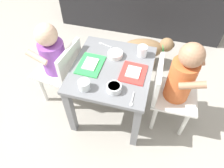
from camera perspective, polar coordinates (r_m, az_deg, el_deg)
ground_plane at (r=1.64m, az=0.00°, el=-6.56°), size 7.00×7.00×0.00m
dining_table at (r=1.36m, az=0.00°, el=1.90°), size 0.49×0.53×0.45m
seated_child_left at (r=1.46m, az=-15.42°, el=7.33°), size 0.32×0.32×0.66m
seated_child_right at (r=1.30m, az=17.74°, el=1.08°), size 0.29×0.29×0.71m
dog at (r=1.85m, az=9.19°, el=9.52°), size 0.45×0.27×0.29m
food_tray_left at (r=1.31m, az=-5.91°, el=5.31°), size 0.15×0.20×0.02m
food_tray_right at (r=1.26m, az=5.81°, el=3.08°), size 0.16×0.18×0.02m
water_cup_left at (r=1.18m, az=-7.60°, el=-0.37°), size 0.07×0.07×0.06m
water_cup_right at (r=1.37m, az=8.25°, el=8.74°), size 0.06×0.06×0.07m
veggie_bowl_far at (r=1.16m, az=0.54°, el=-1.04°), size 0.08×0.08×0.04m
cereal_bowl_left_side at (r=1.36m, az=0.89°, el=8.13°), size 0.10×0.10×0.03m
spoon_by_left_tray at (r=1.13m, az=5.51°, el=-4.52°), size 0.02×0.10×0.01m
spoon_by_right_tray at (r=1.46m, az=-2.24°, el=10.75°), size 0.10×0.04×0.01m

